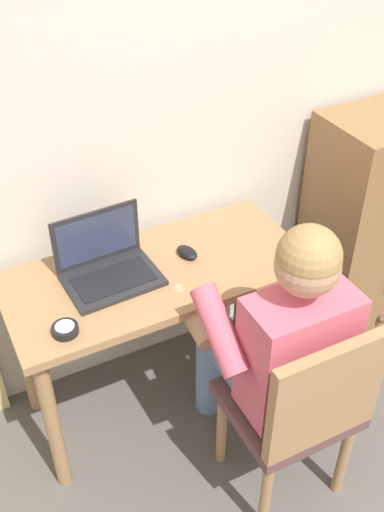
% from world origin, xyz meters
% --- Properties ---
extents(wall_back, '(4.80, 0.05, 2.50)m').
position_xyz_m(wall_back, '(0.00, 2.20, 1.25)').
color(wall_back, beige).
rests_on(wall_back, ground_plane).
extents(desk, '(1.15, 0.53, 0.73)m').
position_xyz_m(desk, '(-0.29, 1.87, 0.61)').
color(desk, '#9E754C').
rests_on(desk, ground_plane).
extents(dresser, '(0.52, 0.43, 1.09)m').
position_xyz_m(dresser, '(0.83, 1.94, 0.55)').
color(dresser, olive).
rests_on(dresser, ground_plane).
extents(chair, '(0.42, 0.40, 0.88)m').
position_xyz_m(chair, '(-0.05, 1.23, 0.49)').
color(chair, brown).
rests_on(chair, ground_plane).
extents(person_seated, '(0.53, 0.59, 1.19)m').
position_xyz_m(person_seated, '(-0.05, 1.42, 0.67)').
color(person_seated, '#6B84AD').
rests_on(person_seated, ground_plane).
extents(laptop, '(0.35, 0.27, 0.24)m').
position_xyz_m(laptop, '(-0.47, 1.92, 0.78)').
color(laptop, '#232326').
rests_on(laptop, desk).
extents(computer_mouse, '(0.08, 0.11, 0.03)m').
position_xyz_m(computer_mouse, '(-0.15, 1.89, 0.75)').
color(computer_mouse, black).
rests_on(computer_mouse, desk).
extents(desk_clock, '(0.09, 0.09, 0.03)m').
position_xyz_m(desk_clock, '(-0.70, 1.70, 0.75)').
color(desk_clock, black).
rests_on(desk_clock, desk).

